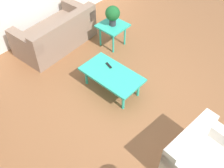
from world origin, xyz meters
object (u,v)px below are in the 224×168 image
at_px(coffee_table, 112,75).
at_px(side_table_plant, 113,28).
at_px(armchair, 201,161).
at_px(sofa, 57,34).
at_px(potted_plant, 113,14).

relative_size(coffee_table, side_table_plant, 2.00).
xyz_separation_m(armchair, coffee_table, (2.00, -0.39, 0.05)).
relative_size(sofa, potted_plant, 4.11).
bearing_deg(potted_plant, sofa, 43.21).
xyz_separation_m(sofa, potted_plant, (-0.88, -0.83, 0.48)).
bearing_deg(coffee_table, side_table_plant, -48.53).
height_order(side_table_plant, potted_plant, potted_plant).
distance_m(coffee_table, side_table_plant, 1.36).
xyz_separation_m(coffee_table, side_table_plant, (0.90, -1.02, 0.08)).
height_order(coffee_table, potted_plant, potted_plant).
xyz_separation_m(sofa, coffee_table, (-1.78, 0.19, 0.06)).
xyz_separation_m(sofa, side_table_plant, (-0.88, -0.83, 0.14)).
bearing_deg(armchair, coffee_table, 83.97).
xyz_separation_m(armchair, potted_plant, (2.91, -1.41, 0.47)).
distance_m(side_table_plant, potted_plant, 0.33).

